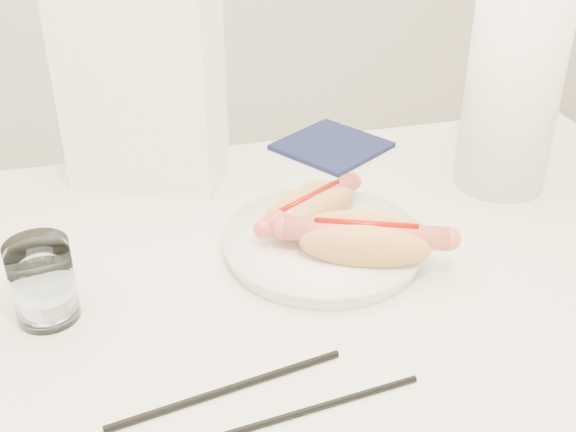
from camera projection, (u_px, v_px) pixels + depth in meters
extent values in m
cube|color=silver|center=(284.00, 307.00, 0.82)|extent=(1.20, 0.80, 0.04)
cylinder|color=silver|center=(508.00, 312.00, 1.41)|extent=(0.04, 0.04, 0.71)
cylinder|color=white|center=(323.00, 245.00, 0.88)|extent=(0.24, 0.24, 0.02)
ellipsoid|color=tan|center=(319.00, 212.00, 0.88)|extent=(0.13, 0.10, 0.04)
ellipsoid|color=tan|center=(302.00, 204.00, 0.90)|extent=(0.13, 0.10, 0.04)
ellipsoid|color=tan|center=(310.00, 215.00, 0.90)|extent=(0.13, 0.10, 0.02)
cylinder|color=#E75351|center=(310.00, 204.00, 0.89)|extent=(0.15, 0.11, 0.02)
cylinder|color=#990A05|center=(311.00, 197.00, 0.88)|extent=(0.09, 0.06, 0.01)
ellipsoid|color=#E7A45A|center=(365.00, 246.00, 0.81)|extent=(0.15, 0.09, 0.05)
ellipsoid|color=#E7A45A|center=(366.00, 231.00, 0.84)|extent=(0.15, 0.09, 0.05)
ellipsoid|color=#E7A45A|center=(365.00, 247.00, 0.83)|extent=(0.15, 0.10, 0.03)
cylinder|color=#EA6052|center=(366.00, 234.00, 0.82)|extent=(0.18, 0.10, 0.03)
cylinder|color=#990A05|center=(366.00, 225.00, 0.81)|extent=(0.11, 0.05, 0.01)
cylinder|color=white|center=(43.00, 281.00, 0.75)|extent=(0.07, 0.07, 0.09)
cylinder|color=black|center=(228.00, 389.00, 0.67)|extent=(0.23, 0.05, 0.01)
cylinder|color=black|center=(320.00, 407.00, 0.66)|extent=(0.20, 0.03, 0.01)
cube|color=white|center=(143.00, 88.00, 0.98)|extent=(0.23, 0.19, 0.27)
cube|color=#12193B|center=(332.00, 146.00, 1.14)|extent=(0.20, 0.20, 0.01)
cylinder|color=white|center=(512.00, 90.00, 0.96)|extent=(0.14, 0.14, 0.28)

